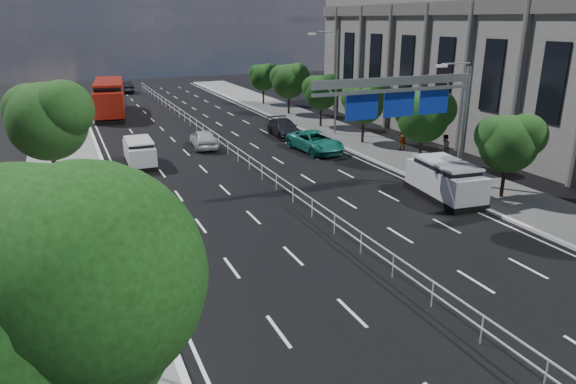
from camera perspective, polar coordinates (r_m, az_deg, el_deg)
ground at (r=20.03m, az=14.15°, el=-11.17°), size 160.00×160.00×0.00m
sidewalk_near at (r=16.57m, az=-21.33°, el=-18.65°), size 5.00×140.00×0.14m
kerb_near at (r=16.72m, az=-12.40°, el=-17.32°), size 0.25×140.00×0.15m
median_fence at (r=38.76m, az=-6.39°, el=4.71°), size 0.05×85.00×1.02m
hedge_near at (r=20.80m, az=-27.30°, el=-10.52°), size 1.00×36.00×0.44m
toilet_sign at (r=15.07m, az=-20.53°, el=-9.56°), size 1.62×0.18×4.34m
overhead_gantry at (r=29.85m, az=13.58°, el=10.11°), size 10.24×0.38×7.45m
streetlight_far at (r=45.25m, az=5.05°, el=12.77°), size 2.78×2.40×9.00m
civic_hall at (r=49.87m, az=21.25°, el=13.39°), size 14.40×36.00×14.35m
near_tree_big at (r=10.02m, az=-26.84°, el=-10.21°), size 5.72×5.33×7.71m
near_tree_back at (r=31.84m, az=-25.10°, el=7.57°), size 4.84×4.51×6.69m
far_tree_c at (r=31.00m, az=23.41°, el=5.29°), size 3.52×3.28×4.94m
far_tree_d at (r=36.34m, az=14.88°, el=8.38°), size 3.85×3.59×5.34m
far_tree_e at (r=42.39m, az=8.53°, el=10.00°), size 3.63×3.38×5.13m
far_tree_f at (r=48.84m, az=3.78°, el=11.20°), size 3.52×3.28×5.02m
far_tree_g at (r=55.52m, az=0.13°, el=12.40°), size 3.96×3.69×5.45m
far_tree_h at (r=62.44m, az=-2.74°, el=12.77°), size 3.41×3.18×4.91m
white_minivan at (r=37.56m, az=-16.17°, el=4.24°), size 1.94×4.30×1.85m
red_bus at (r=59.01m, az=-19.19°, el=9.94°), size 4.36×12.42×3.63m
near_car_silver at (r=41.71m, az=-9.39°, el=5.87°), size 2.08×4.44×1.47m
near_car_dark at (r=77.13m, az=-17.67°, el=11.07°), size 1.96×4.82×1.56m
silver_minivan at (r=30.58m, az=17.08°, el=1.26°), size 2.80×5.45×2.18m
parked_car_teal at (r=40.03m, az=3.05°, el=5.61°), size 3.03×5.76×1.55m
parked_car_dark at (r=45.35m, az=-0.39°, el=7.12°), size 2.46×5.15×1.45m
pedestrian_a at (r=40.67m, az=12.61°, el=5.89°), size 0.75×0.53×1.95m
pedestrian_b at (r=38.31m, az=16.96°, el=4.73°), size 0.94×0.73×1.91m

